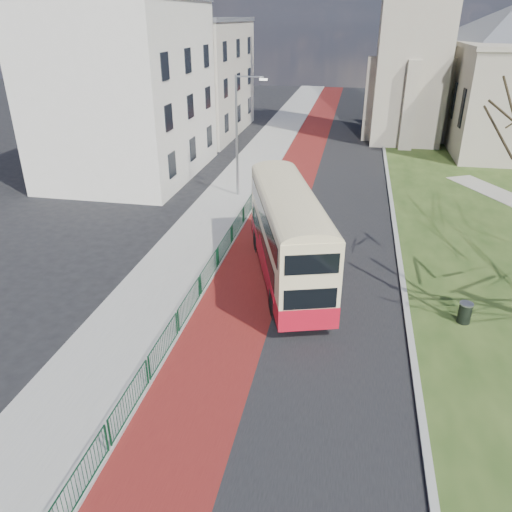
# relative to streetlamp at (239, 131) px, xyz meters

# --- Properties ---
(ground) EXTENTS (160.00, 160.00, 0.00)m
(ground) POSITION_rel_streetlamp_xyz_m (4.35, -18.00, -4.59)
(ground) COLOR black
(ground) RESTS_ON ground
(road_carriageway) EXTENTS (9.00, 120.00, 0.01)m
(road_carriageway) POSITION_rel_streetlamp_xyz_m (5.85, 2.00, -4.59)
(road_carriageway) COLOR black
(road_carriageway) RESTS_ON ground
(bus_lane) EXTENTS (3.40, 120.00, 0.01)m
(bus_lane) POSITION_rel_streetlamp_xyz_m (3.15, 2.00, -4.59)
(bus_lane) COLOR #591414
(bus_lane) RESTS_ON ground
(pavement_west) EXTENTS (4.00, 120.00, 0.12)m
(pavement_west) POSITION_rel_streetlamp_xyz_m (-0.65, 2.00, -4.53)
(pavement_west) COLOR gray
(pavement_west) RESTS_ON ground
(kerb_west) EXTENTS (0.25, 120.00, 0.13)m
(kerb_west) POSITION_rel_streetlamp_xyz_m (1.35, 2.00, -4.53)
(kerb_west) COLOR #999993
(kerb_west) RESTS_ON ground
(kerb_east) EXTENTS (0.25, 80.00, 0.13)m
(kerb_east) POSITION_rel_streetlamp_xyz_m (10.45, 4.00, -4.53)
(kerb_east) COLOR #999993
(kerb_east) RESTS_ON ground
(pedestrian_railing) EXTENTS (0.07, 24.00, 1.12)m
(pedestrian_railing) POSITION_rel_streetlamp_xyz_m (1.40, -14.00, -4.04)
(pedestrian_railing) COLOR #0D3D22
(pedestrian_railing) RESTS_ON ground
(street_block_near) EXTENTS (10.30, 14.30, 13.00)m
(street_block_near) POSITION_rel_streetlamp_xyz_m (-9.65, 4.00, 1.92)
(street_block_near) COLOR silver
(street_block_near) RESTS_ON ground
(street_block_far) EXTENTS (10.30, 16.30, 11.50)m
(street_block_far) POSITION_rel_streetlamp_xyz_m (-9.65, 20.00, 1.17)
(street_block_far) COLOR beige
(street_block_far) RESTS_ON ground
(streetlamp) EXTENTS (2.13, 0.18, 8.00)m
(streetlamp) POSITION_rel_streetlamp_xyz_m (0.00, 0.00, 0.00)
(streetlamp) COLOR gray
(streetlamp) RESTS_ON pavement_west
(bus) EXTENTS (5.35, 10.57, 4.32)m
(bus) POSITION_rel_streetlamp_xyz_m (4.97, -11.55, -2.13)
(bus) COLOR #B41022
(bus) RESTS_ON ground
(litter_bin) EXTENTS (0.59, 0.59, 0.90)m
(litter_bin) POSITION_rel_streetlamp_xyz_m (12.68, -13.97, -4.10)
(litter_bin) COLOR black
(litter_bin) RESTS_ON grass_green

